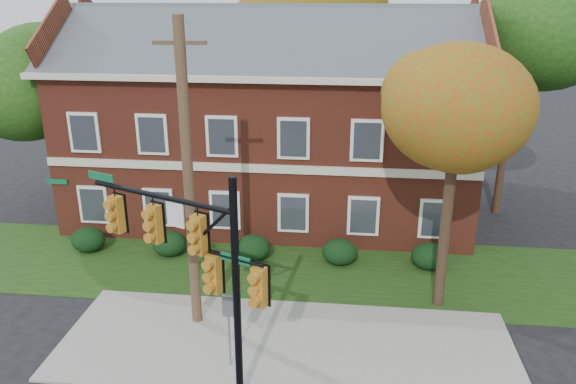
# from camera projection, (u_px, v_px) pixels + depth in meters

# --- Properties ---
(ground) EXTENTS (120.00, 120.00, 0.00)m
(ground) POSITION_uv_depth(u_px,v_px,m) (282.00, 366.00, 16.44)
(ground) COLOR black
(ground) RESTS_ON ground
(sidewalk) EXTENTS (14.00, 5.00, 0.08)m
(sidewalk) POSITION_uv_depth(u_px,v_px,m) (286.00, 345.00, 17.36)
(sidewalk) COLOR gray
(sidewalk) RESTS_ON ground
(grass_strip) EXTENTS (30.00, 6.00, 0.04)m
(grass_strip) POSITION_uv_depth(u_px,v_px,m) (301.00, 269.00, 22.04)
(grass_strip) COLOR #193811
(grass_strip) RESTS_ON ground
(apartment_building) EXTENTS (18.80, 8.80, 9.74)m
(apartment_building) POSITION_uv_depth(u_px,v_px,m) (270.00, 112.00, 26.09)
(apartment_building) COLOR maroon
(apartment_building) RESTS_ON ground
(hedge_far_left) EXTENTS (1.40, 1.26, 1.05)m
(hedge_far_left) POSITION_uv_depth(u_px,v_px,m) (88.00, 239.00, 23.45)
(hedge_far_left) COLOR black
(hedge_far_left) RESTS_ON ground
(hedge_left) EXTENTS (1.40, 1.26, 1.05)m
(hedge_left) POSITION_uv_depth(u_px,v_px,m) (169.00, 243.00, 23.09)
(hedge_left) COLOR black
(hedge_left) RESTS_ON ground
(hedge_center) EXTENTS (1.40, 1.26, 1.05)m
(hedge_center) POSITION_uv_depth(u_px,v_px,m) (253.00, 248.00, 22.72)
(hedge_center) COLOR black
(hedge_center) RESTS_ON ground
(hedge_right) EXTENTS (1.40, 1.26, 1.05)m
(hedge_right) POSITION_uv_depth(u_px,v_px,m) (340.00, 252.00, 22.36)
(hedge_right) COLOR black
(hedge_right) RESTS_ON ground
(hedge_far_right) EXTENTS (1.40, 1.26, 1.05)m
(hedge_far_right) POSITION_uv_depth(u_px,v_px,m) (429.00, 256.00, 21.99)
(hedge_far_right) COLOR black
(hedge_far_right) RESTS_ON ground
(tree_near_right) EXTENTS (4.50, 4.25, 8.58)m
(tree_near_right) POSITION_uv_depth(u_px,v_px,m) (465.00, 118.00, 17.21)
(tree_near_right) COLOR black
(tree_near_right) RESTS_ON ground
(tree_left_rear) EXTENTS (5.40, 5.10, 8.88)m
(tree_left_rear) POSITION_uv_depth(u_px,v_px,m) (55.00, 75.00, 25.49)
(tree_left_rear) COLOR black
(tree_left_rear) RESTS_ON ground
(tree_right_rear) EXTENTS (6.30, 5.95, 10.62)m
(tree_right_rear) POSITION_uv_depth(u_px,v_px,m) (527.00, 44.00, 24.63)
(tree_right_rear) COLOR black
(tree_right_rear) RESTS_ON ground
(tree_far_rear) EXTENTS (6.84, 6.46, 11.52)m
(tree_far_rear) POSITION_uv_depth(u_px,v_px,m) (312.00, 17.00, 31.95)
(tree_far_rear) COLOR black
(tree_far_rear) RESTS_ON ground
(traffic_signal) EXTENTS (5.29, 2.33, 6.33)m
(traffic_signal) POSITION_uv_depth(u_px,v_px,m) (199.00, 259.00, 14.32)
(traffic_signal) COLOR gray
(traffic_signal) RESTS_ON ground
(utility_pole) EXTENTS (1.52, 0.35, 9.76)m
(utility_pole) POSITION_uv_depth(u_px,v_px,m) (188.00, 181.00, 16.93)
(utility_pole) COLOR #4D3524
(utility_pole) RESTS_ON ground
(sign_post) EXTENTS (0.34, 0.06, 2.37)m
(sign_post) POSITION_uv_depth(u_px,v_px,m) (229.00, 319.00, 15.87)
(sign_post) COLOR slate
(sign_post) RESTS_ON ground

